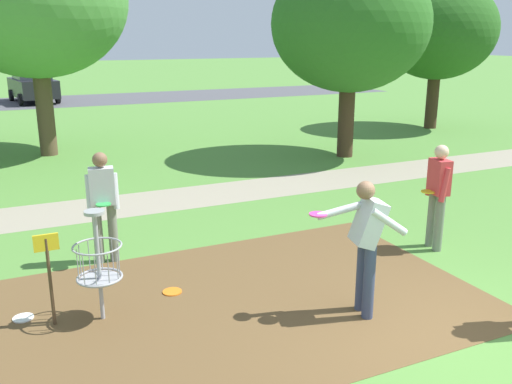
# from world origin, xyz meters

# --- Properties ---
(ground_plane) EXTENTS (160.00, 160.00, 0.00)m
(ground_plane) POSITION_xyz_m (0.00, 0.00, 0.00)
(ground_plane) COLOR #518438
(dirt_tee_pad) EXTENTS (6.22, 4.11, 0.01)m
(dirt_tee_pad) POSITION_xyz_m (-1.81, 2.02, 0.00)
(dirt_tee_pad) COLOR brown
(dirt_tee_pad) RESTS_ON ground
(disc_golf_basket) EXTENTS (0.98, 0.58, 1.39)m
(disc_golf_basket) POSITION_xyz_m (-3.58, 2.36, 0.75)
(disc_golf_basket) COLOR #9E9EA3
(disc_golf_basket) RESTS_ON ground
(player_foreground_watching) EXTENTS (1.02, 0.69, 1.71)m
(player_foreground_watching) POSITION_xyz_m (-0.56, 1.12, 0.99)
(player_foreground_watching) COLOR #384260
(player_foreground_watching) RESTS_ON ground
(player_throwing) EXTENTS (0.43, 0.49, 1.71)m
(player_throwing) POSITION_xyz_m (1.79, 2.46, 0.97)
(player_throwing) COLOR slate
(player_throwing) RESTS_ON ground
(player_waiting_right) EXTENTS (0.49, 0.42, 1.71)m
(player_waiting_right) POSITION_xyz_m (-3.14, 4.13, 0.97)
(player_waiting_right) COLOR slate
(player_waiting_right) RESTS_ON ground
(frisbee_near_basket) EXTENTS (0.26, 0.26, 0.02)m
(frisbee_near_basket) POSITION_xyz_m (-2.55, 2.68, 0.01)
(frisbee_near_basket) COLOR orange
(frisbee_near_basket) RESTS_ON ground
(frisbee_mid_grass) EXTENTS (0.25, 0.25, 0.02)m
(frisbee_mid_grass) POSITION_xyz_m (-4.41, 2.75, 0.01)
(frisbee_mid_grass) COLOR white
(frisbee_mid_grass) RESTS_ON ground
(tree_near_right) EXTENTS (4.16, 4.16, 5.34)m
(tree_near_right) POSITION_xyz_m (10.34, 12.05, 3.55)
(tree_near_right) COLOR #422D1E
(tree_near_right) RESTS_ON ground
(tree_mid_center) EXTENTS (4.32, 4.32, 5.50)m
(tree_mid_center) POSITION_xyz_m (4.52, 9.12, 3.65)
(tree_mid_center) COLOR #422D1E
(tree_mid_center) RESTS_ON ground
(parking_lot_strip) EXTENTS (36.00, 6.00, 0.01)m
(parking_lot_strip) POSITION_xyz_m (0.00, 27.37, 0.00)
(parking_lot_strip) COLOR #4C4C51
(parking_lot_strip) RESTS_ON ground
(parked_car_center_left) EXTENTS (2.39, 4.40, 1.84)m
(parked_car_center_left) POSITION_xyz_m (-2.66, 27.50, 0.92)
(parked_car_center_left) COLOR black
(parked_car_center_left) RESTS_ON ground
(gravel_path) EXTENTS (40.00, 1.64, 0.00)m
(gravel_path) POSITION_xyz_m (0.00, 6.97, 0.00)
(gravel_path) COLOR gray
(gravel_path) RESTS_ON ground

